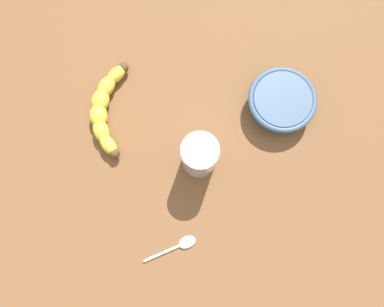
{
  "coord_description": "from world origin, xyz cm",
  "views": [
    {
      "loc": [
        11.97,
        13.88,
        75.98
      ],
      "look_at": [
        0.49,
        6.27,
        5.0
      ],
      "focal_mm": 32.85,
      "sensor_mm": 36.0,
      "label": 1
    }
  ],
  "objects_px": {
    "smoothie_glass": "(199,157)",
    "ceramic_bowl": "(281,102)",
    "banana": "(105,109)",
    "teaspoon": "(184,244)"
  },
  "relations": [
    {
      "from": "smoothie_glass",
      "to": "ceramic_bowl",
      "type": "relative_size",
      "value": 0.85
    },
    {
      "from": "banana",
      "to": "smoothie_glass",
      "type": "bearing_deg",
      "value": 64.61
    },
    {
      "from": "ceramic_bowl",
      "to": "teaspoon",
      "type": "height_order",
      "value": "ceramic_bowl"
    },
    {
      "from": "banana",
      "to": "ceramic_bowl",
      "type": "relative_size",
      "value": 1.33
    },
    {
      "from": "banana",
      "to": "smoothie_glass",
      "type": "distance_m",
      "value": 0.23
    },
    {
      "from": "banana",
      "to": "teaspoon",
      "type": "height_order",
      "value": "banana"
    },
    {
      "from": "smoothie_glass",
      "to": "ceramic_bowl",
      "type": "distance_m",
      "value": 0.21
    },
    {
      "from": "banana",
      "to": "ceramic_bowl",
      "type": "xyz_separation_m",
      "value": [
        -0.21,
        0.3,
        0.01
      ]
    },
    {
      "from": "banana",
      "to": "teaspoon",
      "type": "relative_size",
      "value": 1.87
    },
    {
      "from": "banana",
      "to": "smoothie_glass",
      "type": "xyz_separation_m",
      "value": [
        -0.02,
        0.23,
        0.04
      ]
    }
  ]
}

